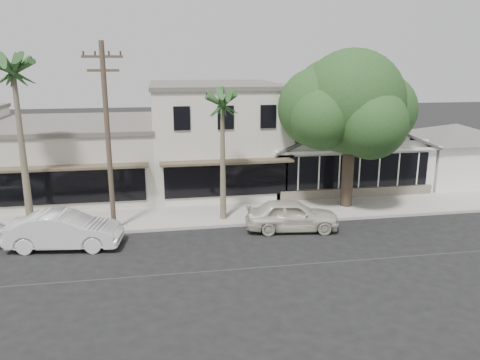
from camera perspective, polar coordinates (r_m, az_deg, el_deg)
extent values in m
plane|color=black|center=(20.00, 10.59, -9.87)|extent=(140.00, 140.00, 0.00)
cube|color=#9E9991|center=(25.14, -12.49, -4.68)|extent=(90.00, 3.50, 0.15)
cube|color=white|center=(32.43, 11.39, 2.26)|extent=(10.00, 8.00, 3.00)
cube|color=black|center=(28.72, 14.31, 1.06)|extent=(8.80, 0.10, 2.00)
cube|color=#60564C|center=(29.07, 14.13, -1.62)|extent=(9.60, 0.18, 0.70)
cube|color=white|center=(35.38, 24.48, 2.24)|extent=(6.00, 6.00, 3.00)
cube|color=silver|center=(31.13, -3.06, 5.31)|extent=(8.00, 10.00, 6.50)
cube|color=#B8B3A5|center=(31.58, -19.48, 2.51)|extent=(10.00, 10.00, 4.20)
cylinder|color=brown|center=(22.65, -15.78, 4.60)|extent=(0.24, 0.24, 9.00)
cube|color=brown|center=(22.36, -16.45, 14.23)|extent=(1.80, 0.12, 0.12)
cube|color=brown|center=(22.36, -16.34, 12.70)|extent=(1.40, 0.12, 0.12)
imported|color=beige|center=(23.15, 6.34, -4.26)|extent=(4.74, 2.41, 1.55)
imported|color=silver|center=(22.28, -20.63, -5.76)|extent=(5.12, 2.32, 1.63)
cylinder|color=#4B3B2D|center=(26.86, 12.95, 0.22)|extent=(0.65, 0.65, 3.48)
sphere|color=#1B3E19|center=(26.18, 13.47, 9.26)|extent=(5.66, 5.66, 5.66)
sphere|color=#1B3E19|center=(27.64, 16.64, 8.17)|extent=(4.13, 4.13, 4.13)
sphere|color=#1B3E19|center=(25.99, 9.48, 8.70)|extent=(4.35, 4.35, 4.35)
sphere|color=#1B3E19|center=(24.99, 15.73, 6.64)|extent=(3.70, 3.70, 3.70)
sphere|color=#1B3E19|center=(27.53, 10.80, 10.31)|extent=(3.92, 3.92, 3.92)
sphere|color=#1B3E19|center=(28.05, 14.82, 11.05)|extent=(3.48, 3.48, 3.48)
sphere|color=#1B3E19|center=(24.74, 9.95, 7.39)|extent=(3.26, 3.26, 3.26)
cone|color=#726651|center=(23.68, -2.11, 1.73)|extent=(0.34, 0.34, 5.91)
cone|color=#726651|center=(24.60, -24.95, 2.75)|extent=(0.39, 0.39, 7.49)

